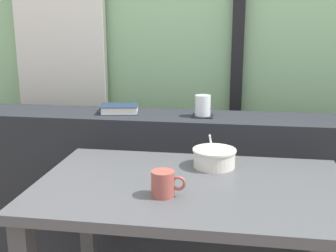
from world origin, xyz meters
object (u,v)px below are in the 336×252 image
breakfast_table (192,212)px  coaster_square (203,116)px  juice_glass (203,106)px  soup_bowl (214,158)px  closed_book (119,109)px  ceramic_mug (164,184)px

breakfast_table → coaster_square: size_ratio=10.97×
coaster_square → juice_glass: (0.00, 0.00, 0.05)m
breakfast_table → soup_bowl: soup_bowl is taller
coaster_square → juice_glass: size_ratio=1.00×
juice_glass → closed_book: 0.42m
coaster_square → ceramic_mug: coaster_square is taller
soup_bowl → ceramic_mug: bearing=-115.5°
breakfast_table → closed_book: bearing=124.4°
juice_glass → ceramic_mug: (-0.07, -0.73, -0.11)m
coaster_square → juice_glass: 0.05m
closed_book → ceramic_mug: (0.35, -0.76, -0.08)m
ceramic_mug → closed_book: bearing=114.9°
ceramic_mug → breakfast_table: bearing=56.6°
coaster_square → ceramic_mug: (-0.07, -0.73, -0.06)m
closed_book → soup_bowl: (0.50, -0.45, -0.09)m
juice_glass → ceramic_mug: size_ratio=0.88×
ceramic_mug → soup_bowl: bearing=64.5°
coaster_square → breakfast_table: bearing=-89.0°
breakfast_table → closed_book: size_ratio=5.32×
closed_book → ceramic_mug: closed_book is taller
coaster_square → closed_book: 0.42m
coaster_square → soup_bowl: (0.08, -0.42, -0.07)m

